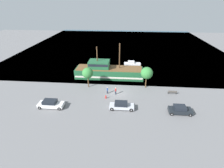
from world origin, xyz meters
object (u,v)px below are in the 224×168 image
at_px(moored_boat_dockside, 132,64).
at_px(pirate_ship, 108,71).
at_px(parked_car_curb_front, 121,105).
at_px(pedestrian_walking_near, 107,90).
at_px(fire_hydrant, 106,97).
at_px(bench_promenade_east, 172,92).
at_px(parked_car_curb_mid, 180,110).
at_px(parked_car_curb_rear, 51,104).
at_px(pedestrian_walking_far, 116,91).

bearing_deg(moored_boat_dockside, pirate_ship, -123.98).
xyz_separation_m(parked_car_curb_front, pedestrian_walking_near, (-3.33, 5.76, 0.07)).
distance_m(fire_hydrant, bench_promenade_east, 14.82).
bearing_deg(parked_car_curb_front, moored_boat_dockside, 84.22).
bearing_deg(pedestrian_walking_near, pirate_ship, 94.42).
distance_m(moored_boat_dockside, parked_car_curb_front, 24.51).
xyz_separation_m(parked_car_curb_mid, bench_promenade_east, (0.30, 7.31, -0.31)).
bearing_deg(fire_hydrant, parked_car_curb_rear, -157.76).
height_order(bench_promenade_east, pedestrian_walking_far, pedestrian_walking_far).
bearing_deg(fire_hydrant, pirate_ship, 93.08).
distance_m(pirate_ship, fire_hydrant, 11.25).
xyz_separation_m(moored_boat_dockside, fire_hydrant, (-5.90, -20.80, -0.12)).
distance_m(parked_car_curb_mid, fire_hydrant, 14.77).
height_order(parked_car_curb_front, bench_promenade_east, parked_car_curb_front).
bearing_deg(pirate_ship, fire_hydrant, -86.92).
bearing_deg(pedestrian_walking_far, parked_car_curb_rear, -153.28).
bearing_deg(moored_boat_dockside, bench_promenade_east, -64.03).
bearing_deg(fire_hydrant, moored_boat_dockside, 74.17).
relative_size(fire_hydrant, bench_promenade_east, 0.41).
bearing_deg(parked_car_curb_mid, fire_hydrant, 163.74).
bearing_deg(fire_hydrant, pedestrian_walking_near, 87.56).
height_order(parked_car_curb_front, pedestrian_walking_near, pedestrian_walking_near).
bearing_deg(parked_car_curb_front, pedestrian_walking_far, 104.96).
distance_m(parked_car_curb_rear, fire_hydrant, 11.10).
bearing_deg(pirate_ship, pedestrian_walking_near, -85.58).
bearing_deg(pirate_ship, parked_car_curb_mid, -45.99).
distance_m(bench_promenade_east, pedestrian_walking_near, 14.42).
height_order(fire_hydrant, pedestrian_walking_far, pedestrian_walking_far).
relative_size(fire_hydrant, pedestrian_walking_far, 0.46).
bearing_deg(parked_car_curb_rear, parked_car_curb_front, 2.58).
bearing_deg(bench_promenade_east, pedestrian_walking_far, -174.40).
bearing_deg(pedestrian_walking_near, parked_car_curb_rear, -148.39).
height_order(moored_boat_dockside, pedestrian_walking_near, pedestrian_walking_near).
distance_m(bench_promenade_east, pedestrian_walking_far, 12.60).
xyz_separation_m(bench_promenade_east, pedestrian_walking_far, (-12.53, -1.23, 0.39)).
relative_size(pirate_ship, pedestrian_walking_near, 11.88).
xyz_separation_m(parked_car_curb_rear, bench_promenade_east, (24.75, 7.38, -0.33)).
relative_size(pirate_ship, fire_hydrant, 24.94).
distance_m(moored_boat_dockside, bench_promenade_east, 19.60).
xyz_separation_m(parked_car_curb_mid, pedestrian_walking_far, (-12.23, 6.09, 0.08)).
height_order(parked_car_curb_mid, parked_car_curb_rear, parked_car_curb_mid).
relative_size(parked_car_curb_mid, parked_car_curb_rear, 0.85).
bearing_deg(bench_promenade_east, parked_car_curb_rear, -163.40).
distance_m(fire_hydrant, pedestrian_walking_far, 2.79).
xyz_separation_m(parked_car_curb_front, parked_car_curb_mid, (10.75, -0.55, 0.02)).
xyz_separation_m(pirate_ship, pedestrian_walking_far, (2.55, -9.21, -0.83)).
bearing_deg(parked_car_curb_rear, moored_boat_dockside, 57.11).
height_order(bench_promenade_east, pedestrian_walking_near, pedestrian_walking_near).
bearing_deg(fire_hydrant, parked_car_curb_mid, -16.26).
bearing_deg(bench_promenade_east, parked_car_curb_front, -148.54).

